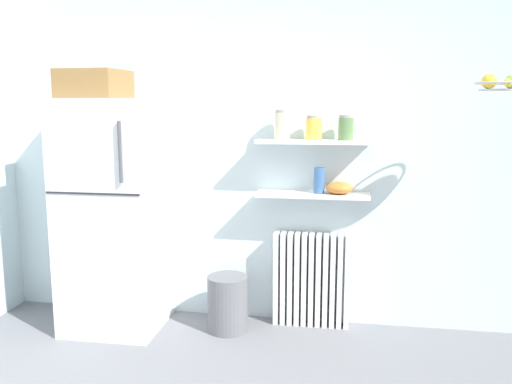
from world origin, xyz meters
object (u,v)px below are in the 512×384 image
shelf_bowl (339,188)px  storage_jar_1 (314,128)px  vase (319,180)px  refrigerator (113,209)px  hanging_fruit_basket (501,84)px  trash_bin (228,303)px  storage_jar_0 (282,125)px  storage_jar_2 (346,128)px  radiator (311,279)px

shelf_bowl → storage_jar_1: bearing=180.0°
vase → shelf_bowl: (0.14, 0.00, -0.05)m
refrigerator → hanging_fruit_basket: refrigerator is taller
refrigerator → trash_bin: size_ratio=4.58×
storage_jar_1 → hanging_fruit_basket: bearing=-18.1°
storage_jar_0 → shelf_bowl: (0.41, 0.00, -0.44)m
storage_jar_0 → storage_jar_2: bearing=0.0°
storage_jar_0 → storage_jar_1: storage_jar_0 is taller
storage_jar_1 → hanging_fruit_basket: hanging_fruit_basket is taller
radiator → vase: size_ratio=3.80×
storage_jar_1 → shelf_bowl: size_ratio=0.89×
radiator → storage_jar_2: 1.14m
storage_jar_2 → hanging_fruit_basket: 1.01m
storage_jar_0 → vase: (0.27, 0.00, -0.39)m
storage_jar_1 → shelf_bowl: bearing=-0.0°
storage_jar_1 → trash_bin: (-0.59, -0.17, -1.26)m
storage_jar_1 → vase: bearing=-0.0°
vase → hanging_fruit_basket: size_ratio=0.61×
trash_bin → vase: bearing=15.3°
refrigerator → trash_bin: bearing=2.4°
vase → storage_jar_0: bearing=180.0°
storage_jar_2 → trash_bin: bearing=-167.9°
storage_jar_1 → hanging_fruit_basket: 1.21m
shelf_bowl → trash_bin: 1.16m
radiator → storage_jar_2: storage_jar_2 is taller
radiator → shelf_bowl: bearing=-9.1°
refrigerator → trash_bin: refrigerator is taller
vase → storage_jar_2: bearing=0.0°
radiator → storage_jar_0: size_ratio=3.37×
radiator → storage_jar_0: storage_jar_0 is taller
storage_jar_0 → storage_jar_2: storage_jar_0 is taller
hanging_fruit_basket → shelf_bowl: bearing=158.6°
storage_jar_0 → hanging_fruit_basket: (1.34, -0.37, 0.27)m
hanging_fruit_basket → storage_jar_2: bearing=157.9°
radiator → storage_jar_2: bearing=-7.7°
vase → shelf_bowl: vase is taller
refrigerator → vase: bearing=8.1°
refrigerator → storage_jar_0: bearing=9.9°
storage_jar_2 → shelf_bowl: (-0.03, -0.00, -0.42)m
storage_jar_2 → shelf_bowl: size_ratio=0.92×
hanging_fruit_basket → vase: bearing=161.2°
trash_bin → hanging_fruit_basket: (1.71, -0.19, 1.55)m
storage_jar_0 → storage_jar_2: (0.44, 0.00, -0.02)m
vase → trash_bin: bearing=-164.7°
storage_jar_2 → vase: (-0.18, -0.00, -0.37)m
refrigerator → storage_jar_1: 1.56m
trash_bin → storage_jar_0: bearing=25.3°
storage_jar_2 → shelf_bowl: storage_jar_2 is taller
refrigerator → vase: 1.50m
storage_jar_2 → trash_bin: size_ratio=0.43×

